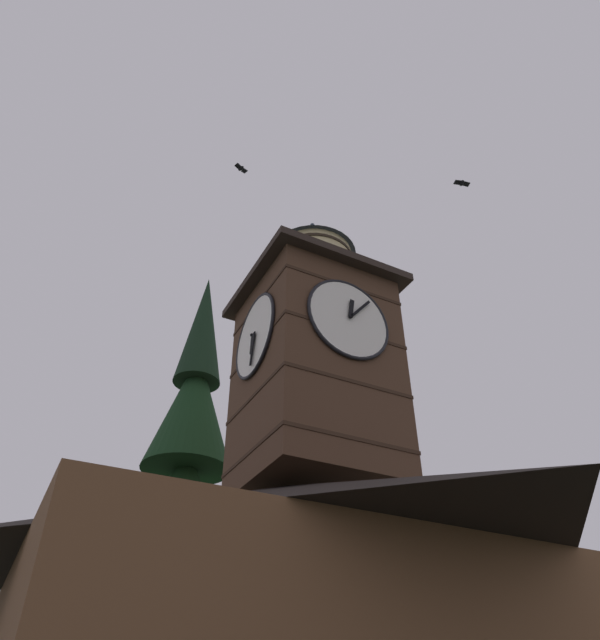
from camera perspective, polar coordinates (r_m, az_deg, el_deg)
name	(u,v)px	position (r m, az deg, el deg)	size (l,w,h in m)	color
building_main	(286,629)	(13.74, -1.45, -28.46)	(11.74, 11.65, 6.36)	brown
clock_tower	(314,353)	(16.86, 1.45, -3.35)	(4.47, 4.47, 9.62)	#4C3323
pine_tree_behind	(178,531)	(21.28, -12.08, -19.94)	(6.12, 6.12, 18.40)	#473323
moon	(273,552)	(44.94, -2.70, -22.10)	(2.15, 2.15, 2.15)	silver
flying_bird_high	(241,169)	(25.00, -5.90, 14.81)	(0.61, 0.38, 0.17)	black
flying_bird_low	(462,183)	(22.44, 15.85, 13.01)	(0.62, 0.33, 0.15)	black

